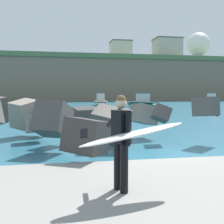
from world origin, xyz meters
TOP-DOWN VIEW (x-y plane):
  - ground_plane at (0.00, 0.00)m, footprint 400.00×400.00m
  - walkway_path at (0.00, -4.00)m, footprint 48.00×4.40m
  - breakwater_jetty at (0.94, 1.78)m, footprint 31.28×7.85m
  - surfer_with_board at (-1.33, -4.24)m, footprint 2.11×1.39m
  - boat_near_centre at (21.45, 32.37)m, footprint 4.19×4.26m
  - boat_mid_left at (10.06, 33.39)m, footprint 4.57×6.33m
  - boat_far_right at (4.36, 38.08)m, footprint 2.09×5.67m
  - mooring_buoy_middle at (11.61, 14.33)m, footprint 0.44×0.44m
  - headland_bluff at (24.91, 82.33)m, footprint 97.71×37.55m
  - radar_dome at (47.88, 88.49)m, footprint 8.47×8.47m
  - station_building_west at (30.65, 75.34)m, footprint 8.19×6.77m
  - station_building_central at (16.87, 79.90)m, footprint 6.49×6.77m

SIDE VIEW (x-z plane):
  - ground_plane at x=0.00m, z-range 0.00..0.00m
  - walkway_path at x=0.00m, z-range 0.00..0.24m
  - mooring_buoy_middle at x=11.61m, z-range 0.00..0.44m
  - boat_mid_left at x=10.06m, z-range -0.43..1.72m
  - boat_far_right at x=4.36m, z-range -0.44..1.77m
  - boat_near_centre at x=21.45m, z-range -0.37..1.81m
  - breakwater_jetty at x=0.94m, z-range -0.03..2.12m
  - surfer_with_board at x=-1.33m, z-range 0.39..2.16m
  - headland_bluff at x=24.91m, z-range 0.02..12.44m
  - station_building_central at x=16.87m, z-range 12.43..18.59m
  - station_building_west at x=30.65m, z-range 12.43..19.11m
  - radar_dome at x=47.88m, z-range 13.18..25.07m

